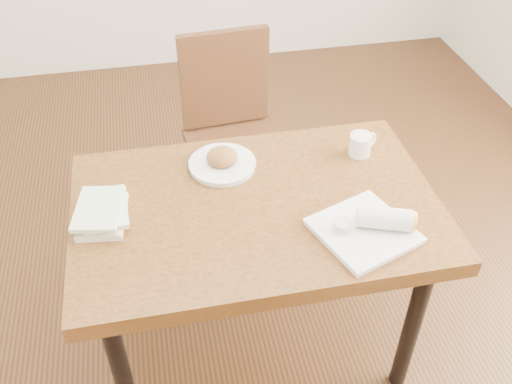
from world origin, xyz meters
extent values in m
cube|color=#472814|center=(0.00, 0.00, -0.01)|extent=(4.00, 5.00, 0.01)
cube|color=brown|center=(0.00, 0.00, 0.72)|extent=(1.20, 0.78, 0.06)
cylinder|color=black|center=(-0.50, -0.29, 0.34)|extent=(0.06, 0.06, 0.69)
cylinder|color=black|center=(0.50, -0.29, 0.34)|extent=(0.06, 0.06, 0.69)
cylinder|color=black|center=(-0.50, 0.29, 0.34)|extent=(0.06, 0.06, 0.69)
cylinder|color=black|center=(0.50, 0.29, 0.34)|extent=(0.06, 0.06, 0.69)
cylinder|color=#472614|center=(0.22, 0.88, 0.23)|extent=(0.04, 0.04, 0.45)
cylinder|color=#472614|center=(-0.14, 0.85, 0.23)|extent=(0.04, 0.04, 0.45)
cylinder|color=#472614|center=(0.24, 0.52, 0.23)|extent=(0.04, 0.04, 0.45)
cylinder|color=#472614|center=(-0.11, 0.49, 0.23)|extent=(0.04, 0.04, 0.45)
cube|color=#472614|center=(0.05, 0.69, 0.47)|extent=(0.45, 0.45, 0.04)
cube|color=#472614|center=(0.04, 0.88, 0.73)|extent=(0.40, 0.07, 0.45)
cylinder|color=white|center=(-0.08, 0.22, 0.76)|extent=(0.23, 0.23, 0.01)
cylinder|color=white|center=(-0.08, 0.22, 0.77)|extent=(0.24, 0.24, 0.01)
ellipsoid|color=#B27538|center=(-0.08, 0.22, 0.80)|extent=(0.12, 0.12, 0.06)
cylinder|color=white|center=(0.42, 0.19, 0.79)|extent=(0.08, 0.08, 0.08)
torus|color=white|center=(0.46, 0.21, 0.79)|extent=(0.06, 0.04, 0.06)
cylinder|color=tan|center=(0.42, 0.19, 0.83)|extent=(0.07, 0.07, 0.01)
cylinder|color=#F2E5CC|center=(0.42, 0.19, 0.83)|extent=(0.05, 0.05, 0.00)
cube|color=white|center=(0.30, -0.20, 0.76)|extent=(0.34, 0.34, 0.02)
cube|color=white|center=(0.30, -0.20, 0.77)|extent=(0.35, 0.35, 0.01)
cylinder|color=white|center=(0.36, -0.21, 0.81)|extent=(0.18, 0.12, 0.07)
cylinder|color=yellow|center=(0.43, -0.23, 0.81)|extent=(0.04, 0.06, 0.06)
cylinder|color=silver|center=(0.23, -0.19, 0.79)|extent=(0.06, 0.06, 0.03)
cylinder|color=red|center=(0.23, -0.19, 0.80)|extent=(0.05, 0.05, 0.01)
cube|color=white|center=(-0.49, 0.03, 0.76)|extent=(0.17, 0.22, 0.02)
cube|color=silver|center=(-0.48, 0.03, 0.78)|extent=(0.15, 0.21, 0.02)
cube|color=#B8D890|center=(-0.50, 0.02, 0.80)|extent=(0.17, 0.23, 0.01)
camera|label=1|loc=(-0.28, -1.37, 1.99)|focal=40.00mm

